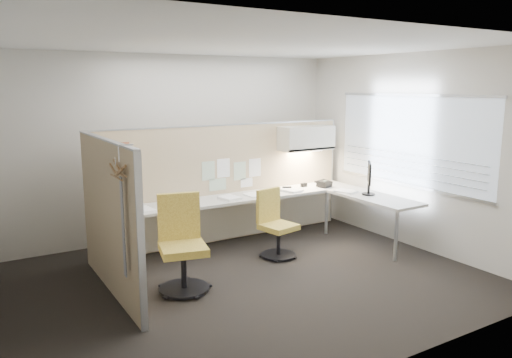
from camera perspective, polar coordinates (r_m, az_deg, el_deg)
floor at (r=6.21m, az=-0.96°, el=-11.49°), size 5.50×4.50×0.01m
ceiling at (r=5.77m, az=-1.05°, el=15.31°), size 5.50×4.50×0.01m
wall_back at (r=7.84m, az=-9.34°, el=3.65°), size 5.50×0.02×2.80m
wall_front at (r=4.08m, az=15.14°, el=-2.99°), size 5.50×0.02×2.80m
wall_right at (r=7.58m, az=17.28°, el=3.08°), size 0.02×4.50×2.80m
window_pane at (r=7.55m, az=17.22°, el=4.20°), size 0.01×2.80×1.30m
partition_back at (r=7.56m, az=-3.50°, el=-0.51°), size 4.10×0.06×1.75m
partition_left at (r=5.83m, az=-16.42°, el=-4.30°), size 0.06×2.20×1.75m
desk at (r=7.41m, az=0.85°, el=-2.89°), size 4.00×2.07×0.73m
overhead_bin at (r=8.01m, az=5.76°, el=4.68°), size 0.90×0.36×0.38m
task_light_strip at (r=8.03m, az=5.73°, el=3.19°), size 0.60×0.06×0.02m
pinned_papers at (r=7.54m, az=-2.86°, el=0.69°), size 1.01×0.00×0.47m
poster at (r=6.85m, az=-15.35°, el=2.59°), size 0.28×0.00×0.35m
chair_left at (r=5.84m, az=-8.46°, el=-7.66°), size 0.61×0.63×1.09m
chair_right at (r=6.91m, az=2.20°, el=-5.38°), size 0.51×0.52×0.92m
monitor at (r=7.56m, az=12.80°, el=0.29°), size 0.32×0.37×0.48m
phone at (r=8.06m, az=7.79°, el=-0.56°), size 0.26×0.24×0.12m
stapler at (r=7.81m, az=3.56°, el=-1.05°), size 0.14×0.09×0.05m
tape_dispenser at (r=8.06m, az=5.49°, el=-0.67°), size 0.11×0.08×0.06m
coat_hook at (r=4.97m, az=-15.37°, el=-0.32°), size 0.18×0.43×1.30m
paper_stack_0 at (r=6.68m, az=-12.81°, el=-3.43°), size 0.26×0.32×0.02m
paper_stack_1 at (r=7.01m, az=-8.90°, el=-2.66°), size 0.23×0.30×0.02m
paper_stack_2 at (r=7.14m, az=-3.04°, el=-2.20°), size 0.28×0.33×0.04m
paper_stack_3 at (r=7.42m, az=-0.29°, el=-1.80°), size 0.24×0.30×0.01m
paper_stack_4 at (r=7.70m, az=4.07°, el=-1.30°), size 0.29×0.34×0.03m
paper_stack_5 at (r=7.75m, az=10.24°, el=-1.39°), size 0.31×0.36×0.02m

